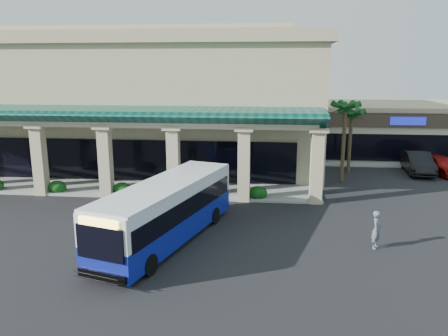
% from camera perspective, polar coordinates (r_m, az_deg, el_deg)
% --- Properties ---
extents(ground, '(110.00, 110.00, 0.00)m').
position_cam_1_polar(ground, '(23.25, -1.96, -7.91)').
color(ground, black).
extents(main_building, '(30.80, 14.80, 11.35)m').
position_cam_1_polar(main_building, '(39.21, -10.49, 8.88)').
color(main_building, tan).
rests_on(main_building, ground).
extents(arcade, '(30.00, 6.20, 5.70)m').
position_cam_1_polar(arcade, '(30.89, -15.07, 2.35)').
color(arcade, '#0A4138').
rests_on(arcade, ground).
extents(strip_mall, '(22.50, 12.50, 4.90)m').
position_cam_1_polar(strip_mall, '(48.26, 24.11, 4.83)').
color(strip_mall, beige).
rests_on(strip_mall, ground).
extents(palm_0, '(2.40, 2.40, 6.60)m').
position_cam_1_polar(palm_0, '(33.34, 15.38, 3.86)').
color(palm_0, '#114017').
rests_on(palm_0, ground).
extents(palm_1, '(2.40, 2.40, 5.80)m').
position_cam_1_polar(palm_1, '(36.50, 16.16, 3.92)').
color(palm_1, '#114017').
rests_on(palm_1, ground).
extents(broadleaf_tree, '(2.60, 2.60, 4.81)m').
position_cam_1_polar(broadleaf_tree, '(41.18, 12.20, 4.40)').
color(broadleaf_tree, '#0D3A0E').
rests_on(broadleaf_tree, ground).
extents(transit_bus, '(5.35, 10.90, 2.97)m').
position_cam_1_polar(transit_bus, '(21.31, -7.42, -5.74)').
color(transit_bus, '#111D95').
rests_on(transit_bus, ground).
extents(pedestrian, '(0.68, 0.78, 1.81)m').
position_cam_1_polar(pedestrian, '(21.74, 19.32, -7.61)').
color(pedestrian, slate).
rests_on(pedestrian, ground).
extents(car_white, '(2.23, 5.30, 1.70)m').
position_cam_1_polar(car_white, '(38.44, 24.00, 0.63)').
color(car_white, black).
rests_on(car_white, ground).
extents(car_red, '(3.53, 5.30, 1.43)m').
position_cam_1_polar(car_red, '(38.95, 26.34, 0.35)').
color(car_red, maroon).
rests_on(car_red, ground).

